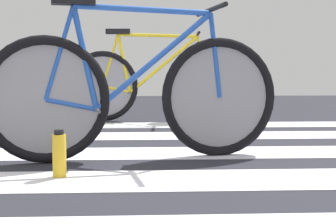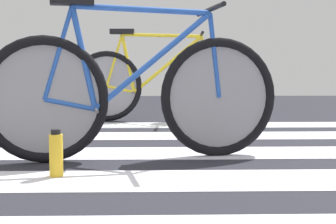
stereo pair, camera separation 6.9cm
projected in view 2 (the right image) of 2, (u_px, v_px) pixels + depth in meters
ground at (117, 164)px, 2.71m from camera, size 18.00×14.00×0.02m
crosswalk_markings at (113, 165)px, 2.64m from camera, size 5.47×4.22×0.00m
bicycle_1_of_2 at (134, 94)px, 2.78m from camera, size 1.72×0.55×0.93m
bicycle_2_of_2 at (156, 84)px, 4.85m from camera, size 1.74×0.52×0.93m
water_bottle at (56, 154)px, 2.34m from camera, size 0.07×0.07×0.23m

